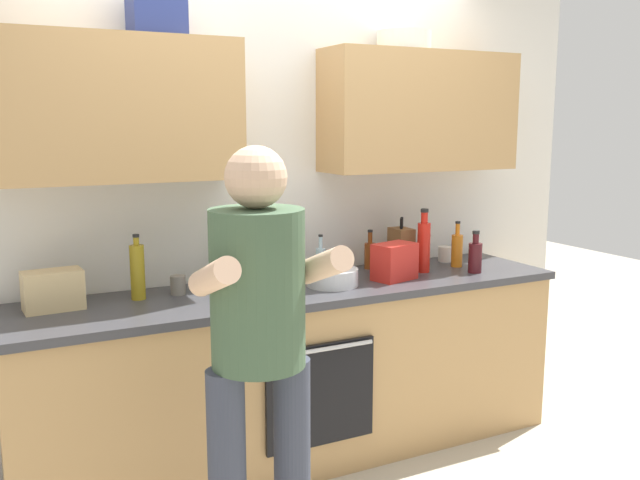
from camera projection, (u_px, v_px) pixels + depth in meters
ground_plane at (300, 454)px, 3.60m from camera, size 12.00×12.00×0.00m
back_wall_unit at (276, 166)px, 3.59m from camera, size 4.00×0.38×2.50m
counter at (299, 372)px, 3.52m from camera, size 2.84×0.67×0.90m
person_standing at (259, 334)px, 2.46m from camera, size 0.49×0.45×1.64m
bottle_wine at (475, 256)px, 3.76m from camera, size 0.07×0.07×0.23m
bottle_vinegar at (370, 254)px, 3.87m from camera, size 0.06×0.06×0.22m
bottle_juice at (457, 249)px, 3.92m from camera, size 0.06×0.06×0.26m
bottle_oil at (137, 271)px, 3.19m from camera, size 0.07×0.07×0.31m
bottle_syrup at (222, 269)px, 3.37m from camera, size 0.07×0.07×0.25m
bottle_water at (321, 261)px, 3.69m from camera, size 0.05×0.05×0.22m
bottle_hotsauce at (424, 245)px, 3.77m from camera, size 0.07×0.07×0.35m
bottle_soda at (242, 260)px, 3.48m from camera, size 0.05×0.05×0.29m
cup_stoneware at (178, 285)px, 3.29m from camera, size 0.07×0.07×0.09m
cup_coffee at (445, 254)px, 4.07m from camera, size 0.08×0.08×0.09m
mixing_bowl at (332, 277)px, 3.47m from camera, size 0.26×0.26×0.09m
knife_block at (401, 248)px, 3.89m from camera, size 0.10×0.14×0.29m
potted_herb at (256, 268)px, 3.20m from camera, size 0.18×0.18×0.27m
grocery_bag_crisps at (395, 262)px, 3.59m from camera, size 0.25×0.20×0.19m
grocery_bag_bread at (53, 290)px, 3.02m from camera, size 0.26×0.16×0.18m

